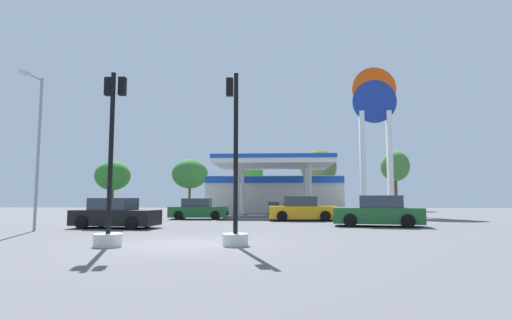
# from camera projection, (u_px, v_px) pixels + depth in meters

# --- Properties ---
(ground_plane) EXTENTS (90.00, 90.00, 0.00)m
(ground_plane) POSITION_uv_depth(u_px,v_px,m) (186.00, 244.00, 12.29)
(ground_plane) COLOR #56565B
(ground_plane) RESTS_ON ground
(gas_station) EXTENTS (12.66, 13.47, 4.61)m
(gas_station) POSITION_uv_depth(u_px,v_px,m) (274.00, 191.00, 37.59)
(gas_station) COLOR beige
(gas_station) RESTS_ON ground
(station_pole_sign) EXTENTS (3.71, 0.56, 12.61)m
(station_pole_sign) POSITION_uv_depth(u_px,v_px,m) (375.00, 121.00, 33.65)
(station_pole_sign) COLOR white
(station_pole_sign) RESTS_ON ground
(car_0) EXTENTS (3.96, 1.90, 1.40)m
(car_0) POSITION_uv_depth(u_px,v_px,m) (199.00, 210.00, 26.74)
(car_0) COLOR black
(car_0) RESTS_ON ground
(car_1) EXTENTS (4.59, 2.58, 1.55)m
(car_1) POSITION_uv_depth(u_px,v_px,m) (378.00, 212.00, 20.05)
(car_1) COLOR black
(car_1) RESTS_ON ground
(car_2) EXTENTS (4.30, 2.03, 1.52)m
(car_2) POSITION_uv_depth(u_px,v_px,m) (302.00, 210.00, 25.01)
(car_2) COLOR black
(car_2) RESTS_ON ground
(car_3) EXTENTS (4.16, 2.19, 1.43)m
(car_3) POSITION_uv_depth(u_px,v_px,m) (115.00, 214.00, 18.86)
(car_3) COLOR black
(car_3) RESTS_ON ground
(traffic_signal_0) EXTENTS (0.82, 0.82, 5.28)m
(traffic_signal_0) POSITION_uv_depth(u_px,v_px,m) (110.00, 194.00, 11.90)
(traffic_signal_0) COLOR silver
(traffic_signal_0) RESTS_ON ground
(traffic_signal_1) EXTENTS (0.77, 0.77, 5.32)m
(traffic_signal_1) POSITION_uv_depth(u_px,v_px,m) (235.00, 199.00, 12.04)
(traffic_signal_1) COLOR silver
(traffic_signal_1) RESTS_ON ground
(tree_0) EXTENTS (3.90, 3.90, 5.56)m
(tree_0) POSITION_uv_depth(u_px,v_px,m) (113.00, 176.00, 44.62)
(tree_0) COLOR brown
(tree_0) RESTS_ON ground
(tree_1) EXTENTS (4.15, 4.15, 5.93)m
(tree_1) POSITION_uv_depth(u_px,v_px,m) (190.00, 174.00, 46.25)
(tree_1) COLOR brown
(tree_1) RESTS_ON ground
(tree_2) EXTENTS (3.21, 3.21, 5.78)m
(tree_2) POSITION_uv_depth(u_px,v_px,m) (249.00, 174.00, 44.77)
(tree_2) COLOR brown
(tree_2) RESTS_ON ground
(tree_3) EXTENTS (4.03, 4.03, 6.81)m
(tree_3) POSITION_uv_depth(u_px,v_px,m) (318.00, 167.00, 44.48)
(tree_3) COLOR brown
(tree_3) RESTS_ON ground
(tree_4) EXTENTS (3.23, 3.23, 6.78)m
(tree_4) POSITION_uv_depth(u_px,v_px,m) (395.00, 167.00, 45.25)
(tree_4) COLOR brown
(tree_4) RESTS_ON ground
(corner_streetlamp) EXTENTS (0.24, 1.48, 6.79)m
(corner_streetlamp) POSITION_uv_depth(u_px,v_px,m) (36.00, 137.00, 17.30)
(corner_streetlamp) COLOR gray
(corner_streetlamp) RESTS_ON ground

